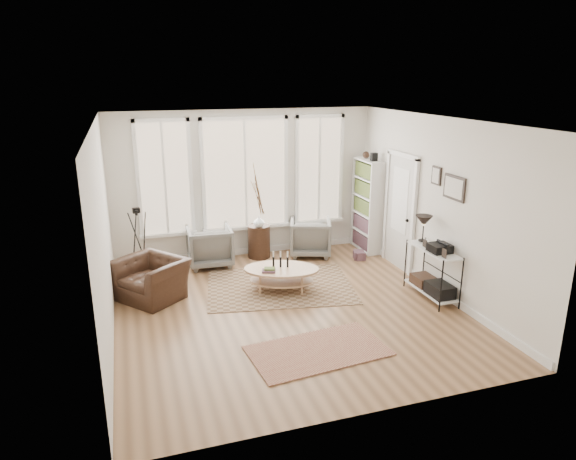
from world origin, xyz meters
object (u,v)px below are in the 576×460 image
object	(u,v)px
low_shelf	(432,268)
accent_chair	(151,279)
coffee_table	(281,273)
armchair_right	(310,237)
bookcase	(367,205)
armchair_left	(210,246)
side_table	(259,214)

from	to	relation	value
low_shelf	accent_chair	distance (m)	4.58
coffee_table	accent_chair	xyz separation A→B (m)	(-2.11, 0.35, 0.02)
armchair_right	accent_chair	world-z (taller)	armchair_right
bookcase	coffee_table	world-z (taller)	bookcase
bookcase	armchair_left	world-z (taller)	bookcase
armchair_right	side_table	distance (m)	1.17
bookcase	coffee_table	xyz separation A→B (m)	(-2.32, -1.50, -0.64)
coffee_table	armchair_left	world-z (taller)	armchair_left
side_table	coffee_table	bearing A→B (deg)	-92.29
low_shelf	coffee_table	distance (m)	2.49
armchair_right	side_table	world-z (taller)	side_table
side_table	armchair_left	bearing A→B (deg)	-171.63
armchair_right	accent_chair	distance (m)	3.43
bookcase	low_shelf	bearing A→B (deg)	-91.28
low_shelf	armchair_right	bearing A→B (deg)	114.34
bookcase	armchair_right	world-z (taller)	bookcase
low_shelf	side_table	size ratio (longest dim) A/B	0.70
armchair_left	armchair_right	world-z (taller)	armchair_left
armchair_right	accent_chair	size ratio (longest dim) A/B	0.80
side_table	accent_chair	distance (m)	2.64
armchair_right	armchair_left	bearing A→B (deg)	18.91
low_shelf	armchair_right	size ratio (longest dim) A/B	1.59
coffee_table	low_shelf	bearing A→B (deg)	-24.23
side_table	armchair_right	bearing A→B (deg)	-9.52
low_shelf	armchair_left	bearing A→B (deg)	141.01
bookcase	side_table	bearing A→B (deg)	174.29
bookcase	accent_chair	bearing A→B (deg)	-165.41
armchair_left	armchair_right	size ratio (longest dim) A/B	1.02
bookcase	side_table	size ratio (longest dim) A/B	1.11
low_shelf	coffee_table	xyz separation A→B (m)	(-2.26, 1.02, -0.20)
bookcase	coffee_table	size ratio (longest dim) A/B	1.41
side_table	bookcase	bearing A→B (deg)	-5.71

